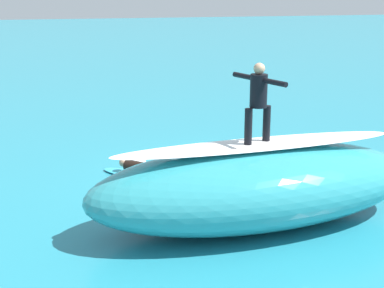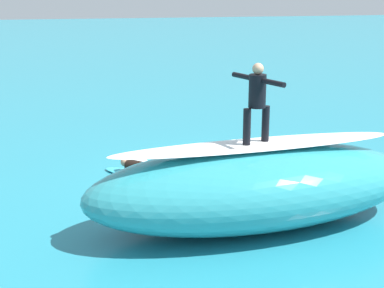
% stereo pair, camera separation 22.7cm
% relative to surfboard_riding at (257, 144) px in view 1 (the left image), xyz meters
% --- Properties ---
extents(ground_plane, '(120.00, 120.00, 0.00)m').
position_rel_surfboard_riding_xyz_m(ground_plane, '(0.16, -2.80, -1.68)').
color(ground_plane, teal).
extents(wave_crest, '(7.09, 3.39, 1.63)m').
position_rel_surfboard_riding_xyz_m(wave_crest, '(-0.00, -0.00, -0.86)').
color(wave_crest, teal).
rests_on(wave_crest, ground_plane).
extents(wave_foam_lip, '(5.88, 1.57, 0.08)m').
position_rel_surfboard_riding_xyz_m(wave_foam_lip, '(-0.00, -0.00, -0.00)').
color(wave_foam_lip, white).
rests_on(wave_foam_lip, wave_crest).
extents(surfboard_riding, '(2.16, 1.33, 0.08)m').
position_rel_surfboard_riding_xyz_m(surfboard_riding, '(0.00, 0.00, 0.00)').
color(surfboard_riding, silver).
rests_on(surfboard_riding, wave_crest).
extents(surfer_riding, '(0.67, 1.38, 1.54)m').
position_rel_surfboard_riding_xyz_m(surfer_riding, '(-0.00, 0.00, 0.94)').
color(surfer_riding, black).
rests_on(surfer_riding, surfboard_riding).
extents(surfboard_paddling, '(2.10, 1.95, 0.08)m').
position_rel_surfboard_riding_xyz_m(surfboard_paddling, '(1.87, -3.35, -1.64)').
color(surfboard_paddling, '#33B2D1').
rests_on(surfboard_paddling, ground_plane).
extents(surfer_paddling, '(1.50, 1.37, 0.33)m').
position_rel_surfboard_riding_xyz_m(surfer_paddling, '(1.77, -3.26, -1.45)').
color(surfer_paddling, black).
rests_on(surfer_paddling, surfboard_paddling).
extents(foam_patch_near, '(0.72, 0.68, 0.11)m').
position_rel_surfboard_riding_xyz_m(foam_patch_near, '(1.88, -4.42, -1.62)').
color(foam_patch_near, white).
rests_on(foam_patch_near, ground_plane).
extents(foam_patch_mid, '(0.63, 0.62, 0.17)m').
position_rel_surfboard_riding_xyz_m(foam_patch_mid, '(-2.48, -2.46, -1.59)').
color(foam_patch_mid, white).
rests_on(foam_patch_mid, ground_plane).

